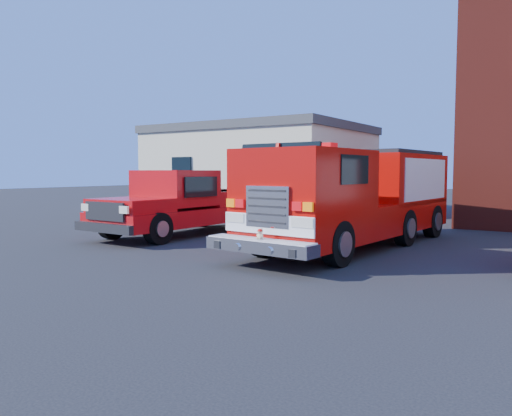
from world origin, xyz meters
The scene contains 4 objects.
ground centered at (0.00, 0.00, 0.00)m, with size 100.00×100.00×0.00m, color black.
side_building centered at (-9.00, 13.00, 2.20)m, with size 10.20×8.20×4.35m.
fire_engine centered at (0.28, 3.30, 1.36)m, with size 3.02×8.69×2.63m.
pickup_truck centered at (-5.33, 2.65, 0.97)m, with size 2.39×6.29×2.04m.
Camera 1 is at (5.31, -9.28, 2.02)m, focal length 35.00 mm.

